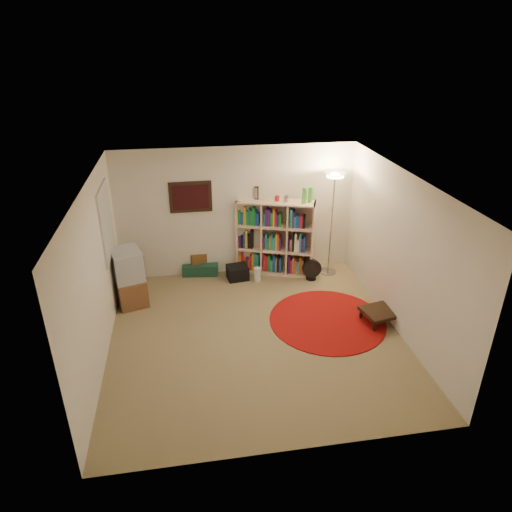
{
  "coord_description": "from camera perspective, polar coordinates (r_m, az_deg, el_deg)",
  "views": [
    {
      "loc": [
        -0.96,
        -5.85,
        4.26
      ],
      "look_at": [
        0.1,
        0.6,
        1.1
      ],
      "focal_mm": 32.0,
      "sensor_mm": 36.0,
      "label": 1
    }
  ],
  "objects": [
    {
      "name": "room",
      "position": [
        6.68,
        -0.55,
        -0.88
      ],
      "size": [
        4.54,
        4.54,
        2.54
      ],
      "color": "#8B7851",
      "rests_on": "ground"
    },
    {
      "name": "bookshelf",
      "position": [
        8.88,
        2.28,
        2.26
      ],
      "size": [
        1.54,
        0.89,
        1.78
      ],
      "rotation": [
        0.0,
        0.0,
        -0.33
      ],
      "color": "#FFD0AA",
      "rests_on": "ground"
    },
    {
      "name": "floor_lamp",
      "position": [
        8.58,
        9.72,
        8.01
      ],
      "size": [
        0.39,
        0.39,
        2.04
      ],
      "rotation": [
        0.0,
        0.0,
        -0.0
      ],
      "color": "#9FA0A3",
      "rests_on": "ground"
    },
    {
      "name": "floor_fan",
      "position": [
        8.82,
        6.98,
        -1.71
      ],
      "size": [
        0.37,
        0.2,
        0.42
      ],
      "rotation": [
        0.0,
        0.0,
        -0.03
      ],
      "color": "black",
      "rests_on": "ground"
    },
    {
      "name": "tv_stand",
      "position": [
        8.21,
        -15.6,
        -2.62
      ],
      "size": [
        0.66,
        0.79,
        1.0
      ],
      "rotation": [
        0.0,
        0.0,
        0.3
      ],
      "color": "brown",
      "rests_on": "ground"
    },
    {
      "name": "suitcase",
      "position": [
        9.14,
        -6.92,
        -1.39
      ],
      "size": [
        0.74,
        0.53,
        0.22
      ],
      "rotation": [
        0.0,
        0.0,
        -0.13
      ],
      "color": "#163D2F",
      "rests_on": "ground"
    },
    {
      "name": "wicker_basket",
      "position": [
        9.08,
        -7.22,
        -0.15
      ],
      "size": [
        0.39,
        0.33,
        0.19
      ],
      "rotation": [
        0.0,
        0.0,
        0.29
      ],
      "color": "brown",
      "rests_on": "suitcase"
    },
    {
      "name": "duffel_bag",
      "position": [
        8.83,
        -2.33,
        -2.06
      ],
      "size": [
        0.43,
        0.37,
        0.27
      ],
      "rotation": [
        0.0,
        0.0,
        0.13
      ],
      "color": "black",
      "rests_on": "ground"
    },
    {
      "name": "paper_towel",
      "position": [
        8.75,
        0.16,
        -2.3
      ],
      "size": [
        0.16,
        0.16,
        0.27
      ],
      "rotation": [
        0.0,
        0.0,
        -0.26
      ],
      "color": "white",
      "rests_on": "ground"
    },
    {
      "name": "red_rug",
      "position": [
        7.73,
        8.89,
        -7.92
      ],
      "size": [
        1.92,
        1.92,
        0.02
      ],
      "color": "maroon",
      "rests_on": "ground"
    },
    {
      "name": "side_table",
      "position": [
        7.76,
        15.09,
        -6.84
      ],
      "size": [
        0.58,
        0.58,
        0.23
      ],
      "rotation": [
        0.0,
        0.0,
        0.2
      ],
      "color": "black",
      "rests_on": "ground"
    }
  ]
}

